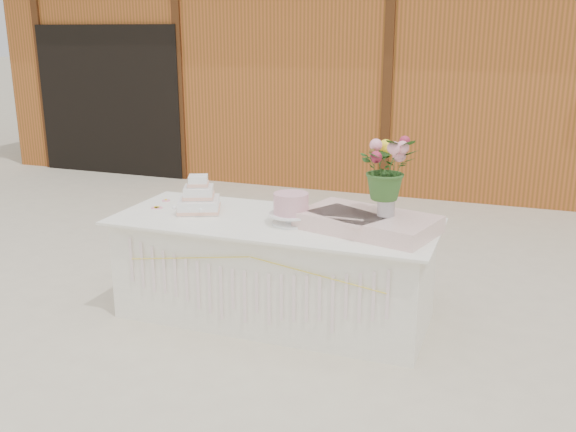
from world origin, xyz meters
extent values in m
plane|color=beige|center=(0.00, 0.00, 0.00)|extent=(80.00, 80.00, 0.00)
cube|color=#A95223|center=(0.00, 6.00, 1.50)|extent=(12.00, 4.00, 3.00)
cube|color=black|center=(-4.20, 3.98, 1.10)|extent=(2.40, 0.08, 2.20)
cube|color=white|center=(0.00, 0.00, 0.38)|extent=(2.28, 0.88, 0.75)
cube|color=white|center=(0.00, 0.00, 0.76)|extent=(2.40, 1.00, 0.02)
cube|color=white|center=(-0.63, 0.02, 0.82)|extent=(0.40, 0.40, 0.10)
cube|color=#FFBAA1|center=(-0.63, 0.02, 0.79)|extent=(0.41, 0.41, 0.02)
cube|color=white|center=(-0.63, 0.02, 0.92)|extent=(0.28, 0.28, 0.09)
cube|color=#FFBAA1|center=(-0.63, 0.02, 0.89)|extent=(0.30, 0.30, 0.02)
cube|color=white|center=(-0.63, 0.02, 1.01)|extent=(0.19, 0.19, 0.08)
cube|color=#FFBAA1|center=(-0.63, 0.02, 0.99)|extent=(0.20, 0.20, 0.02)
cylinder|color=white|center=(0.15, -0.06, 0.78)|extent=(0.27, 0.27, 0.02)
cylinder|color=white|center=(0.15, -0.06, 0.81)|extent=(0.08, 0.08, 0.05)
cylinder|color=white|center=(0.15, -0.06, 0.85)|extent=(0.32, 0.32, 0.01)
cylinder|color=#DB9EA9|center=(0.15, -0.06, 0.93)|extent=(0.25, 0.25, 0.15)
cube|color=#FFD5CD|center=(0.70, -0.01, 0.83)|extent=(1.03, 0.76, 0.12)
cylinder|color=#ABABB0|center=(0.83, 0.00, 0.97)|extent=(0.12, 0.12, 0.16)
imported|color=#305A24|center=(0.83, 0.00, 1.27)|extent=(0.48, 0.44, 0.44)
camera|label=1|loc=(1.65, -4.22, 2.11)|focal=40.00mm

